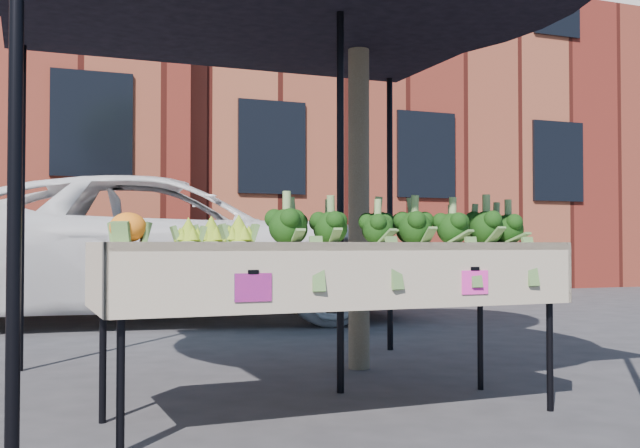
{
  "coord_description": "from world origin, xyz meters",
  "views": [
    {
      "loc": [
        -1.39,
        -3.75,
        0.89
      ],
      "look_at": [
        0.1,
        0.05,
        1.0
      ],
      "focal_mm": 42.19,
      "sensor_mm": 36.0,
      "label": 1
    }
  ],
  "objects": [
    {
      "name": "vehicle",
      "position": [
        0.13,
        5.22,
        3.02
      ],
      "size": [
        2.06,
        3.0,
        6.04
      ],
      "primitive_type": "imported",
      "rotation": [
        0.0,
        0.0,
        1.43
      ],
      "color": "white",
      "rests_on": "ground"
    },
    {
      "name": "street_tree",
      "position": [
        0.84,
        1.18,
        2.19
      ],
      "size": [
        2.23,
        2.23,
        4.39
      ],
      "primitive_type": null,
      "color": "#1E4C14",
      "rests_on": "ground"
    },
    {
      "name": "ground",
      "position": [
        0.0,
        0.0,
        0.0
      ],
      "size": [
        90.0,
        90.0,
        0.0
      ],
      "primitive_type": "plane",
      "color": "#2C2C2F"
    },
    {
      "name": "canopy",
      "position": [
        0.02,
        0.5,
        1.37
      ],
      "size": [
        3.16,
        3.16,
        2.74
      ],
      "primitive_type": null,
      "color": "black",
      "rests_on": "ground"
    },
    {
      "name": "building_right",
      "position": [
        7.0,
        12.5,
        4.25
      ],
      "size": [
        12.0,
        8.0,
        8.5
      ],
      "primitive_type": "cube",
      "color": "maroon",
      "rests_on": "ground"
    },
    {
      "name": "table",
      "position": [
        0.1,
        -0.15,
        0.45
      ],
      "size": [
        2.42,
        0.85,
        0.9
      ],
      "color": "#BAAA91",
      "rests_on": "ground"
    },
    {
      "name": "cauliflower_pair",
      "position": [
        -0.95,
        -0.2,
        0.98
      ],
      "size": [
        0.17,
        0.17,
        0.15
      ],
      "primitive_type": "ellipsoid",
      "color": "orange",
      "rests_on": "table"
    },
    {
      "name": "romanesco_cluster",
      "position": [
        -0.57,
        -0.16,
        0.99
      ],
      "size": [
        0.4,
        0.44,
        0.17
      ],
      "primitive_type": "ellipsoid",
      "color": "#A6BC25",
      "rests_on": "table"
    },
    {
      "name": "broccoli_heap",
      "position": [
        0.49,
        -0.12,
        1.01
      ],
      "size": [
        1.57,
        0.54,
        0.22
      ],
      "primitive_type": "ellipsoid",
      "color": "black",
      "rests_on": "table"
    }
  ]
}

